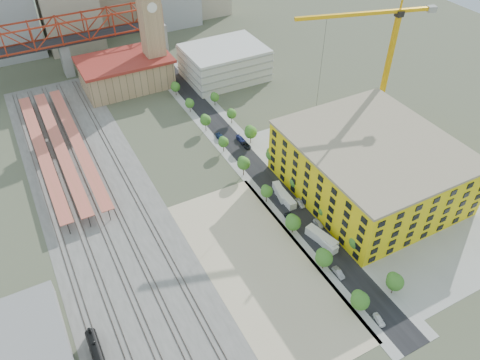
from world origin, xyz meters
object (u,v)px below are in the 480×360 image
construction_building (371,167)px  car_0 (379,320)px  site_trailer_d (280,192)px  site_trailer_a (324,241)px  clock_tower (150,18)px  site_trailer_c (286,198)px  tower_crane (383,47)px  site_trailer_b (321,238)px

construction_building → car_0: (-29.00, -40.00, -8.73)m
site_trailer_d → car_0: size_ratio=2.18×
construction_building → car_0: size_ratio=12.65×
site_trailer_d → site_trailer_a: bearing=-78.1°
site_trailer_a → clock_tower: bearing=88.6°
site_trailer_c → tower_crane: bearing=24.1°
site_trailer_a → site_trailer_c: size_ratio=0.98×
site_trailer_a → site_trailer_d: size_ratio=1.05×
site_trailer_a → site_trailer_d: site_trailer_a is taller
construction_building → site_trailer_c: construction_building is taller
construction_building → tower_crane: tower_crane is taller
site_trailer_a → construction_building: bearing=21.5°
tower_crane → site_trailer_a: tower_crane is taller
site_trailer_d → car_0: bearing=-81.5°
construction_building → site_trailer_b: 29.63m
construction_building → site_trailer_d: (-26.00, 10.66, -8.22)m
site_trailer_d → car_0: 50.75m
site_trailer_b → clock_tower: bearing=79.8°
site_trailer_a → site_trailer_b: (0.00, 1.45, 0.15)m
tower_crane → construction_building: bearing=-130.4°
construction_building → site_trailer_d: construction_building is taller
clock_tower → site_trailer_a: (8.00, -113.18, -27.45)m
clock_tower → site_trailer_c: bearing=-85.1°
tower_crane → site_trailer_c: (-50.74, -21.59, -30.59)m
tower_crane → site_trailer_a: 72.78m
site_trailer_c → site_trailer_d: site_trailer_c is taller
site_trailer_a → car_0: 26.99m
tower_crane → car_0: tower_crane is taller
site_trailer_b → car_0: site_trailer_b is taller
site_trailer_c → construction_building: bearing=-15.0°
site_trailer_a → site_trailer_c: bearing=84.6°
clock_tower → construction_building: size_ratio=1.03×
site_trailer_c → site_trailer_b: bearing=-88.9°
construction_building → site_trailer_c: 28.25m
site_trailer_b → site_trailer_c: size_ratio=1.10×
site_trailer_a → site_trailer_c: (0.00, 20.65, 0.03)m
site_trailer_a → site_trailer_d: (0.00, 23.84, -0.05)m
construction_building → site_trailer_a: (-26.00, -13.18, -8.16)m
construction_building → site_trailer_a: construction_building is taller
clock_tower → car_0: bearing=-88.0°
site_trailer_d → site_trailer_b: bearing=-78.1°
car_0 → clock_tower: bearing=100.8°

